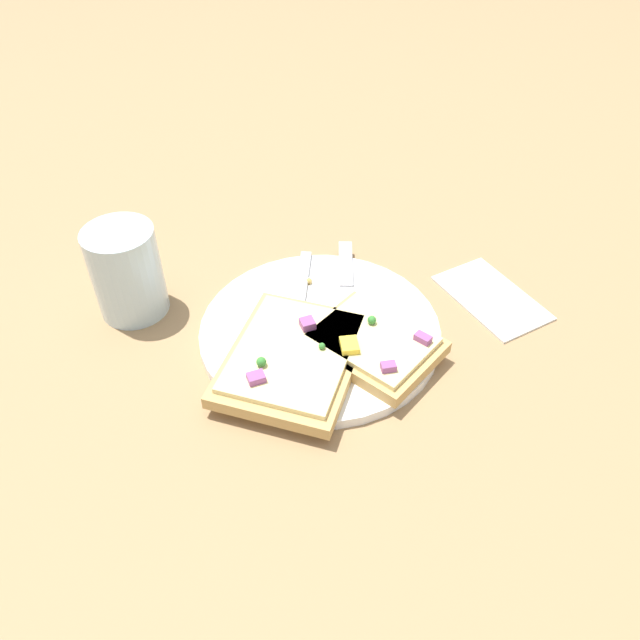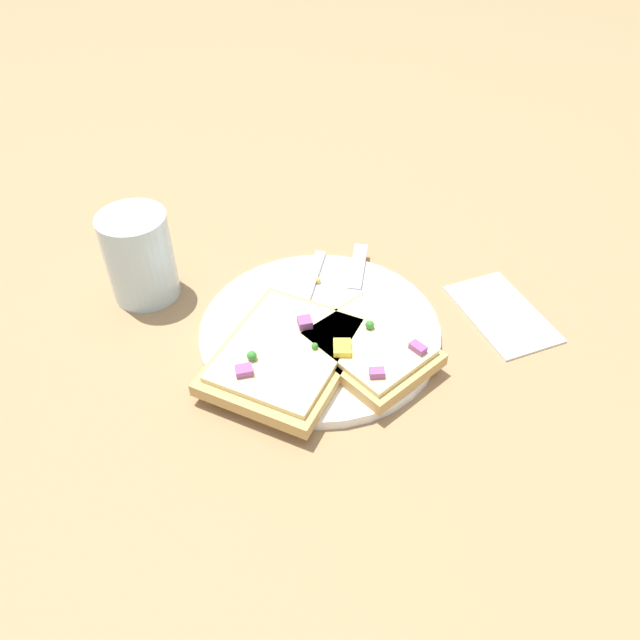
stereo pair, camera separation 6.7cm
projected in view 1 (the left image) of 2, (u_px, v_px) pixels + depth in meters
ground_plane at (320, 335)px, 0.69m from camera, size 4.00×4.00×0.00m
plate at (320, 331)px, 0.68m from camera, size 0.26×0.26×0.01m
fork at (298, 316)px, 0.69m from camera, size 0.18×0.13×0.01m
knife at (347, 293)px, 0.72m from camera, size 0.21×0.13×0.01m
pizza_slice_main at (293, 357)px, 0.63m from camera, size 0.20×0.21×0.03m
pizza_slice_corner at (373, 344)px, 0.65m from camera, size 0.15×0.14×0.03m
crumb_scatter at (323, 305)px, 0.70m from camera, size 0.17×0.03×0.01m
drinking_glass at (127, 272)px, 0.68m from camera, size 0.08×0.08×0.11m
napkin at (492, 297)px, 0.73m from camera, size 0.13×0.08×0.01m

